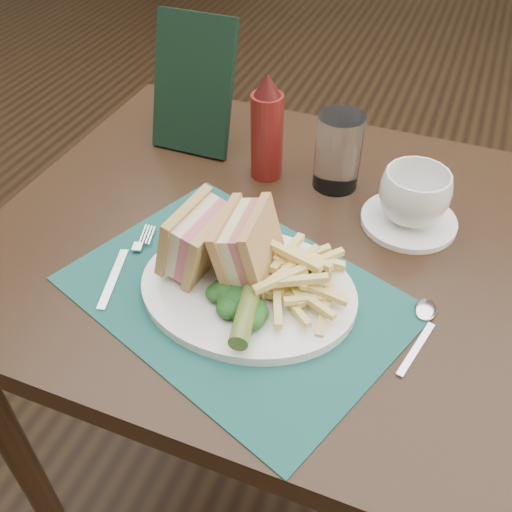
{
  "coord_description": "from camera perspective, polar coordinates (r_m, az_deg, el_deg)",
  "views": [
    {
      "loc": [
        0.21,
        -1.14,
        1.32
      ],
      "look_at": [
        0.0,
        -0.61,
        0.8
      ],
      "focal_mm": 40.0,
      "sensor_mm": 36.0,
      "label": 1
    }
  ],
  "objects": [
    {
      "name": "fork",
      "position": [
        0.84,
        -13.06,
        -0.68
      ],
      "size": [
        0.08,
        0.17,
        0.01
      ],
      "primitive_type": null,
      "rotation": [
        0.0,
        0.0,
        0.28
      ],
      "color": "silver",
      "rests_on": "placemat"
    },
    {
      "name": "drinking_glass",
      "position": [
        0.96,
        8.21,
        10.29
      ],
      "size": [
        0.08,
        0.08,
        0.13
      ],
      "primitive_type": "cylinder",
      "rotation": [
        0.0,
        0.0,
        -0.09
      ],
      "color": "silver",
      "rests_on": "table_main"
    },
    {
      "name": "coffee_cup",
      "position": [
        0.9,
        15.53,
        5.76
      ],
      "size": [
        0.13,
        0.13,
        0.08
      ],
      "primitive_type": "imported",
      "rotation": [
        0.0,
        0.0,
        0.25
      ],
      "color": "white",
      "rests_on": "saucer"
    },
    {
      "name": "spoon",
      "position": [
        0.77,
        16.06,
        -7.42
      ],
      "size": [
        0.07,
        0.15,
        0.01
      ],
      "primitive_type": null,
      "rotation": [
        0.0,
        0.0,
        -0.24
      ],
      "color": "silver",
      "rests_on": "table_main"
    },
    {
      "name": "sandwich_half_b",
      "position": [
        0.76,
        -2.33,
        1.42
      ],
      "size": [
        0.08,
        0.11,
        0.11
      ],
      "primitive_type": null,
      "rotation": [
        0.0,
        -0.24,
        0.07
      ],
      "color": "tan",
      "rests_on": "plate"
    },
    {
      "name": "placemat",
      "position": [
        0.79,
        -1.96,
        -3.89
      ],
      "size": [
        0.53,
        0.45,
        0.0
      ],
      "primitive_type": "cube",
      "rotation": [
        0.0,
        0.0,
        -0.36
      ],
      "color": "#184D48",
      "rests_on": "table_main"
    },
    {
      "name": "fries_pile",
      "position": [
        0.75,
        4.52,
        -1.76
      ],
      "size": [
        0.18,
        0.2,
        0.06
      ],
      "primitive_type": null,
      "color": "#EFD677",
      "rests_on": "plate"
    },
    {
      "name": "kale_garnish",
      "position": [
        0.74,
        -1.78,
        -4.9
      ],
      "size": [
        0.11,
        0.08,
        0.03
      ],
      "primitive_type": null,
      "color": "#163E18",
      "rests_on": "plate"
    },
    {
      "name": "sandwich_half_a",
      "position": [
        0.78,
        -7.25,
        2.25
      ],
      "size": [
        0.09,
        0.11,
        0.11
      ],
      "primitive_type": null,
      "rotation": [
        0.0,
        0.24,
        -0.11
      ],
      "color": "tan",
      "rests_on": "plate"
    },
    {
      "name": "saucer",
      "position": [
        0.93,
        15.0,
        3.43
      ],
      "size": [
        0.18,
        0.18,
        0.01
      ],
      "primitive_type": "cylinder",
      "rotation": [
        0.0,
        0.0,
        0.23
      ],
      "color": "white",
      "rests_on": "table_main"
    },
    {
      "name": "plate",
      "position": [
        0.78,
        -0.81,
        -3.41
      ],
      "size": [
        0.31,
        0.25,
        0.01
      ],
      "primitive_type": null,
      "rotation": [
        0.0,
        0.0,
        0.05
      ],
      "color": "white",
      "rests_on": "placemat"
    },
    {
      "name": "floor",
      "position": [
        1.76,
        7.39,
        -6.66
      ],
      "size": [
        7.0,
        7.0,
        0.0
      ],
      "primitive_type": "plane",
      "color": "black",
      "rests_on": "ground"
    },
    {
      "name": "ketchup_bottle",
      "position": [
        0.96,
        1.1,
        12.76
      ],
      "size": [
        0.06,
        0.06,
        0.19
      ],
      "primitive_type": null,
      "rotation": [
        0.0,
        0.0,
        -0.08
      ],
      "color": "#5E1210",
      "rests_on": "table_main"
    },
    {
      "name": "check_presenter",
      "position": [
        1.05,
        -6.29,
        16.63
      ],
      "size": [
        0.15,
        0.09,
        0.23
      ],
      "primitive_type": "cube",
      "rotation": [
        -0.31,
        0.0,
        -0.01
      ],
      "color": "black",
      "rests_on": "table_main"
    },
    {
      "name": "table_main",
      "position": [
        1.16,
        2.07,
        -11.96
      ],
      "size": [
        0.9,
        0.75,
        0.75
      ],
      "primitive_type": null,
      "color": "black",
      "rests_on": "ground"
    },
    {
      "name": "pickle_spear",
      "position": [
        0.72,
        -0.9,
        -5.24
      ],
      "size": [
        0.05,
        0.12,
        0.03
      ],
      "primitive_type": "cylinder",
      "rotation": [
        1.54,
        0.0,
        0.2
      ],
      "color": "#4F6526",
      "rests_on": "plate"
    }
  ]
}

